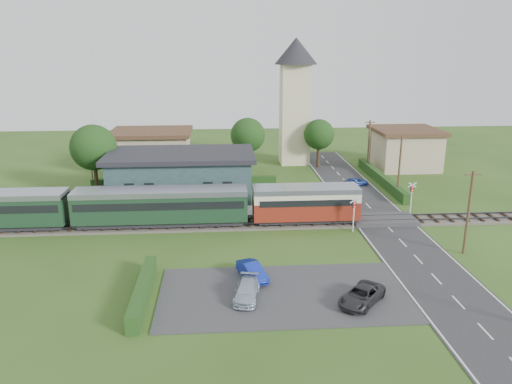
{
  "coord_description": "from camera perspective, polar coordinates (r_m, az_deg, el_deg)",
  "views": [
    {
      "loc": [
        -5.53,
        -42.71,
        16.41
      ],
      "look_at": [
        -2.23,
        4.0,
        2.69
      ],
      "focal_mm": 35.0,
      "sensor_mm": 36.0,
      "label": 1
    }
  ],
  "objects": [
    {
      "name": "utility_pole_d",
      "position": [
        68.85,
        12.75,
        5.22
      ],
      "size": [
        1.4,
        0.22,
        7.0
      ],
      "color": "#473321",
      "rests_on": "ground"
    },
    {
      "name": "car_park",
      "position": [
        35.03,
        3.1,
        -11.56
      ],
      "size": [
        17.0,
        9.0,
        0.08
      ],
      "primitive_type": "cube",
      "color": "#333335",
      "rests_on": "ground"
    },
    {
      "name": "church_tower",
      "position": [
        71.76,
        4.51,
        11.33
      ],
      "size": [
        6.0,
        6.0,
        17.6
      ],
      "color": "beige",
      "rests_on": "ground"
    },
    {
      "name": "utility_pole_c",
      "position": [
        57.71,
        16.09,
        2.88
      ],
      "size": [
        1.4,
        0.22,
        7.0
      ],
      "color": "#473321",
      "rests_on": "ground"
    },
    {
      "name": "ground",
      "position": [
        46.09,
        3.13,
        -4.56
      ],
      "size": [
        120.0,
        120.0,
        0.0
      ],
      "primitive_type": "plane",
      "color": "#2D4C19"
    },
    {
      "name": "pedestrian_near",
      "position": [
        49.75,
        1.4,
        -1.33
      ],
      "size": [
        0.67,
        0.46,
        1.75
      ],
      "primitive_type": "imported",
      "rotation": [
        0.0,
        0.0,
        3.22
      ],
      "color": "gray",
      "rests_on": "platform"
    },
    {
      "name": "car_park_blue",
      "position": [
        36.81,
        -0.44,
        -9.01
      ],
      "size": [
        2.36,
        3.69,
        1.15
      ],
      "primitive_type": "imported",
      "rotation": [
        0.0,
        0.0,
        0.36
      ],
      "color": "#1429A1",
      "rests_on": "car_park"
    },
    {
      "name": "road",
      "position": [
        48.31,
        15.02,
        -4.09
      ],
      "size": [
        6.0,
        70.0,
        0.05
      ],
      "primitive_type": "cube",
      "color": "#28282B",
      "rests_on": "ground"
    },
    {
      "name": "crossing_signal_far",
      "position": [
        52.8,
        17.37,
        -0.12
      ],
      "size": [
        0.84,
        0.28,
        3.28
      ],
      "color": "silver",
      "rests_on": "ground"
    },
    {
      "name": "streetlamp_east",
      "position": [
        74.17,
        12.97,
        5.52
      ],
      "size": [
        0.3,
        0.3,
        5.15
      ],
      "color": "#3F3F47",
      "rests_on": "ground"
    },
    {
      "name": "crossing_signal_near",
      "position": [
        46.21,
        11.14,
        -1.98
      ],
      "size": [
        0.84,
        0.28,
        3.28
      ],
      "color": "silver",
      "rests_on": "ground"
    },
    {
      "name": "train",
      "position": [
        47.75,
        -14.58,
        -1.56
      ],
      "size": [
        43.2,
        2.9,
        3.4
      ],
      "color": "#232328",
      "rests_on": "ground"
    },
    {
      "name": "station_building",
      "position": [
        55.61,
        -8.53,
        1.86
      ],
      "size": [
        16.0,
        9.0,
        5.3
      ],
      "color": "#274045",
      "rests_on": "ground"
    },
    {
      "name": "tree_b",
      "position": [
        66.78,
        -0.95,
        6.5
      ],
      "size": [
        4.6,
        4.6,
        7.34
      ],
      "color": "#332316",
      "rests_on": "ground"
    },
    {
      "name": "pedestrian_far",
      "position": [
        50.89,
        -13.63,
        -1.43
      ],
      "size": [
        0.78,
        0.92,
        1.69
      ],
      "primitive_type": "imported",
      "rotation": [
        0.0,
        0.0,
        1.39
      ],
      "color": "gray",
      "rests_on": "platform"
    },
    {
      "name": "railway_track",
      "position": [
        47.91,
        2.84,
        -3.59
      ],
      "size": [
        76.0,
        3.2,
        0.49
      ],
      "color": "#4C443D",
      "rests_on": "ground"
    },
    {
      "name": "car_park_silver",
      "position": [
        34.14,
        -1.05,
        -11.22
      ],
      "size": [
        2.15,
        3.95,
        1.09
      ],
      "primitive_type": "imported",
      "rotation": [
        0.0,
        0.0,
        -0.17
      ],
      "color": "#AABBCA",
      "rests_on": "car_park"
    },
    {
      "name": "tree_c",
      "position": [
        70.04,
        7.21,
        6.53
      ],
      "size": [
        4.2,
        4.2,
        6.78
      ],
      "color": "#332316",
      "rests_on": "ground"
    },
    {
      "name": "platform",
      "position": [
        50.77,
        -8.88,
        -2.47
      ],
      "size": [
        30.0,
        3.0,
        0.45
      ],
      "primitive_type": "cube",
      "color": "gray",
      "rests_on": "ground"
    },
    {
      "name": "hedge_roadside",
      "position": [
        63.92,
        14.08,
        1.5
      ],
      "size": [
        0.8,
        18.0,
        1.2
      ],
      "primitive_type": "cube",
      "color": "#193814",
      "rests_on": "ground"
    },
    {
      "name": "utility_pole_b",
      "position": [
        43.59,
        23.11,
        -2.08
      ],
      "size": [
        1.4,
        0.22,
        7.0
      ],
      "color": "#473321",
      "rests_on": "ground"
    },
    {
      "name": "car_park_dark",
      "position": [
        34.24,
        11.99,
        -11.48
      ],
      "size": [
        4.07,
        4.25,
        1.12
      ],
      "primitive_type": "imported",
      "rotation": [
        0.0,
        0.0,
        -0.73
      ],
      "color": "#2B2B2E",
      "rests_on": "car_park"
    },
    {
      "name": "hedge_carpark",
      "position": [
        34.97,
        -12.82,
        -10.99
      ],
      "size": [
        0.8,
        9.0,
        1.2
      ],
      "primitive_type": "cube",
      "color": "#193814",
      "rests_on": "ground"
    },
    {
      "name": "house_east",
      "position": [
        72.71,
        16.66,
        4.85
      ],
      "size": [
        8.8,
        8.8,
        5.5
      ],
      "color": "tan",
      "rests_on": "ground"
    },
    {
      "name": "hedge_station",
      "position": [
        60.47,
        -8.14,
        1.05
      ],
      "size": [
        22.0,
        0.8,
        1.3
      ],
      "primitive_type": "cube",
      "color": "#193814",
      "rests_on": "ground"
    },
    {
      "name": "car_on_road",
      "position": [
        61.92,
        11.37,
        1.18
      ],
      "size": [
        3.29,
        2.11,
        1.04
      ],
      "primitive_type": "imported",
      "rotation": [
        0.0,
        0.0,
        1.88
      ],
      "color": "navy",
      "rests_on": "road"
    },
    {
      "name": "crossing_deck",
      "position": [
        50.02,
        14.31,
        -3.08
      ],
      "size": [
        6.2,
        3.4,
        0.45
      ],
      "primitive_type": "cube",
      "color": "#333335",
      "rests_on": "ground"
    },
    {
      "name": "equipment_hut",
      "position": [
        51.63,
        -17.84,
        -0.98
      ],
      "size": [
        2.3,
        2.3,
        2.55
      ],
      "color": "beige",
      "rests_on": "platform"
    },
    {
      "name": "house_west",
      "position": [
        69.71,
        -11.8,
        4.71
      ],
      "size": [
        10.8,
        8.8,
        5.5
      ],
      "color": "tan",
      "rests_on": "ground"
    },
    {
      "name": "tree_a",
      "position": [
        59.56,
        -18.09,
        4.85
      ],
      "size": [
        5.2,
        5.2,
        8.0
      ],
      "color": "#332316",
      "rests_on": "ground"
    },
    {
      "name": "streetlamp_west",
      "position": [
        66.2,
        -18.39,
        3.83
      ],
      "size": [
        0.3,
        0.3,
        5.15
      ],
      "color": "#3F3F47",
      "rests_on": "ground"
    }
  ]
}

